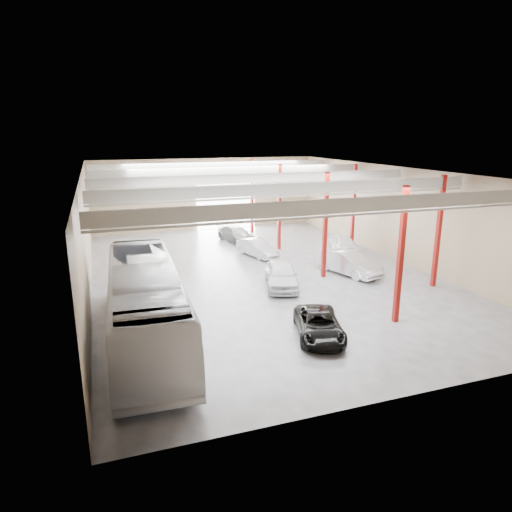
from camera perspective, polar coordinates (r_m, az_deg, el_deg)
depot_shell at (r=30.82m, az=0.50°, el=6.90°), size 22.12×32.12×7.06m
coach_bus at (r=21.67m, az=-13.67°, el=-5.74°), size 3.65×13.34×3.68m
black_sedan at (r=22.05m, az=7.87°, el=-8.51°), size 3.27×4.83×1.23m
car_row_a at (r=28.65m, az=3.19°, el=-2.33°), size 3.24×5.09×1.61m
car_row_b at (r=35.78m, az=0.13°, el=1.03°), size 2.50×4.29×1.34m
car_row_c at (r=40.56m, az=-2.47°, el=2.72°), size 2.89×4.96×1.35m
car_right_near at (r=31.82m, az=11.48°, el=-0.82°), size 3.14×5.22×1.62m
car_right_far at (r=37.47m, az=10.91°, el=1.46°), size 2.58×4.42×1.41m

